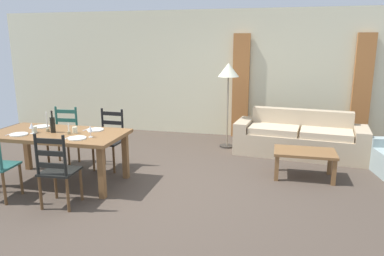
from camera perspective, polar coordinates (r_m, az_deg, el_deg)
name	(u,v)px	position (r m, az deg, el deg)	size (l,w,h in m)	color
ground_plane	(154,187)	(5.25, -5.98, -9.27)	(9.60, 9.60, 0.02)	#493D33
wall_far	(202,73)	(8.07, 1.61, 8.61)	(9.60, 0.16, 2.70)	beige
curtain_panel_left	(241,86)	(7.82, 7.69, 6.52)	(0.35, 0.08, 2.20)	#B06B37
curtain_panel_right	(362,90)	(7.95, 25.24, 5.49)	(0.35, 0.08, 2.20)	#B06B37
dining_table	(59,138)	(5.52, -20.31, -1.56)	(1.90, 0.96, 0.75)	brown
dining_chair_near_right	(57,170)	(4.74, -20.49, -6.28)	(0.44, 0.42, 0.96)	black
dining_chair_far_left	(64,136)	(6.41, -19.54, -1.25)	(0.45, 0.43, 0.96)	#255C4E
dining_chair_far_right	(110,139)	(6.00, -12.87, -1.76)	(0.44, 0.42, 0.96)	black
dinner_plate_near_left	(19,134)	(5.57, -25.66, -0.91)	(0.24, 0.24, 0.02)	white
fork_near_left	(10,134)	(5.66, -26.84, -0.88)	(0.02, 0.17, 0.01)	silver
dinner_plate_near_right	(77,138)	(5.06, -17.68, -1.54)	(0.24, 0.24, 0.02)	white
fork_near_right	(67,138)	(5.14, -19.12, -1.50)	(0.02, 0.17, 0.01)	silver
dinner_plate_far_left	(41,127)	(5.95, -22.68, 0.21)	(0.24, 0.24, 0.02)	white
fork_far_left	(33,126)	(6.04, -23.83, 0.23)	(0.02, 0.17, 0.01)	silver
dinner_plate_far_right	(95,130)	(5.48, -15.02, -0.27)	(0.24, 0.24, 0.02)	white
fork_far_right	(86,130)	(5.55, -16.38, -0.24)	(0.02, 0.17, 0.01)	silver
wine_bottle	(53,124)	(5.51, -21.14, 0.53)	(0.07, 0.07, 0.32)	black
wine_glass_near_left	(32,126)	(5.55, -24.01, 0.29)	(0.06, 0.06, 0.16)	white
wine_glass_near_right	(90,129)	(5.07, -15.76, -0.19)	(0.06, 0.06, 0.16)	white
coffee_cup_primary	(75,130)	(5.38, -18.00, -0.31)	(0.07, 0.07, 0.09)	beige
coffee_cup_secondary	(35,130)	(5.62, -23.61, -0.22)	(0.07, 0.07, 0.09)	beige
candle_tall	(47,126)	(5.60, -21.87, 0.32)	(0.05, 0.05, 0.29)	#998C66
candle_short	(69,131)	(5.35, -18.86, -0.51)	(0.05, 0.05, 0.15)	#998C66
couch	(299,139)	(6.89, 16.59, -1.65)	(2.36, 1.06, 0.80)	tan
coffee_table	(305,155)	(5.71, 17.35, -4.08)	(0.90, 0.56, 0.42)	brown
standing_lamp	(228,75)	(6.94, 5.77, 8.31)	(0.40, 0.40, 1.64)	#332D28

